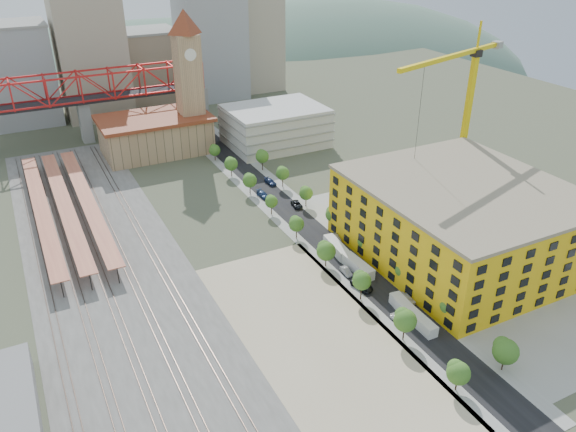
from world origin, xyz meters
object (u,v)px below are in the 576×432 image
car_0 (398,319)px  site_trailer_c (358,267)px  site_trailer_b (405,309)px  clock_tower (188,68)px  site_trailer_d (336,248)px  construction_building (461,221)px  tower_crane (464,96)px  site_trailer_a (420,321)px

car_0 → site_trailer_c: bearing=78.0°
site_trailer_b → clock_tower: bearing=99.7°
site_trailer_b → site_trailer_c: (0.00, 17.87, 0.11)m
site_trailer_b → site_trailer_c: size_ratio=0.92×
site_trailer_c → car_0: bearing=-101.2°
clock_tower → site_trailer_c: bearing=-85.2°
site_trailer_d → site_trailer_c: bearing=-85.4°
construction_building → car_0: size_ratio=13.22×
tower_crane → site_trailer_a: tower_crane is taller
clock_tower → construction_building: 107.36m
clock_tower → site_trailer_d: clock_tower is taller
tower_crane → site_trailer_d: 55.39m
site_trailer_a → site_trailer_c: site_trailer_c is taller
tower_crane → site_trailer_c: tower_crane is taller
construction_building → site_trailer_a: size_ratio=5.69×
site_trailer_c → tower_crane: bearing=21.7°
site_trailer_d → site_trailer_b: bearing=-85.4°
tower_crane → site_trailer_b: (-45.56, -38.24, -29.76)m
construction_building → car_0: 33.80m
site_trailer_a → site_trailer_c: bearing=90.6°
tower_crane → site_trailer_b: size_ratio=5.51×
site_trailer_a → car_0: size_ratio=2.32×
site_trailer_b → site_trailer_c: bearing=95.7°
clock_tower → site_trailer_b: 116.92m
clock_tower → site_trailer_c: (8.00, -95.50, -27.34)m
construction_building → site_trailer_a: bearing=-145.1°
construction_building → tower_crane: bearing=51.8°
site_trailer_c → site_trailer_d: 9.75m
tower_crane → site_trailer_d: bearing=-166.9°
car_0 → site_trailer_d: bearing=80.9°
clock_tower → site_trailer_a: clock_tower is taller
site_trailer_c → site_trailer_b: bearing=-92.4°
construction_building → site_trailer_b: bearing=-152.8°
site_trailer_d → construction_building: bearing=-24.1°
construction_building → clock_tower: bearing=108.8°
site_trailer_a → site_trailer_b: site_trailer_b is taller
construction_building → site_trailer_c: (-26.00, 4.50, -8.05)m
construction_building → tower_crane: tower_crane is taller
tower_crane → car_0: tower_crane is taller
clock_tower → site_trailer_a: (8.00, -118.11, -27.48)m
clock_tower → car_0: 118.46m
site_trailer_a → site_trailer_c: size_ratio=0.90×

